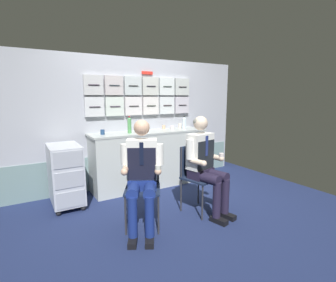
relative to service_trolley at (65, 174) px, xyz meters
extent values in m
cube|color=#1B264D|center=(1.23, -0.92, -0.48)|extent=(4.80, 4.80, 0.04)
cube|color=#A4A7B5|center=(1.23, 0.46, 0.61)|extent=(4.20, 0.06, 2.15)
cube|color=slate|center=(1.23, 0.42, -0.19)|extent=(4.12, 0.01, 0.56)
cube|color=silver|center=(0.54, 0.40, 0.89)|extent=(0.30, 0.06, 0.31)
cylinder|color=#251C29|center=(0.54, 0.36, 0.89)|extent=(0.17, 0.01, 0.01)
cube|color=silver|center=(0.87, 0.40, 0.89)|extent=(0.30, 0.06, 0.31)
cylinder|color=#28212F|center=(0.87, 0.36, 0.89)|extent=(0.17, 0.01, 0.01)
cube|color=silver|center=(1.20, 0.40, 0.89)|extent=(0.30, 0.06, 0.31)
cylinder|color=black|center=(1.20, 0.36, 0.89)|extent=(0.17, 0.01, 0.01)
cube|color=silver|center=(1.52, 0.40, 0.89)|extent=(0.30, 0.06, 0.31)
cylinder|color=#242B22|center=(1.52, 0.36, 0.89)|extent=(0.17, 0.01, 0.01)
cube|color=silver|center=(1.85, 0.40, 0.89)|extent=(0.30, 0.06, 0.31)
cylinder|color=#291F22|center=(1.85, 0.36, 0.89)|extent=(0.17, 0.01, 0.01)
cube|color=#B8B3C1|center=(2.17, 0.40, 0.89)|extent=(0.30, 0.06, 0.31)
cylinder|color=black|center=(2.17, 0.36, 0.89)|extent=(0.17, 0.01, 0.01)
cube|color=#B3B3B7|center=(0.54, 0.40, 1.22)|extent=(0.30, 0.06, 0.31)
cylinder|color=#261C2B|center=(0.54, 0.36, 1.22)|extent=(0.17, 0.01, 0.01)
cube|color=#B4ADAF|center=(0.87, 0.40, 1.22)|extent=(0.30, 0.06, 0.31)
cylinder|color=#1E282E|center=(0.87, 0.36, 1.22)|extent=(0.17, 0.01, 0.01)
cube|color=#B1BABD|center=(1.20, 0.40, 1.22)|extent=(0.30, 0.06, 0.31)
cylinder|color=#262626|center=(1.20, 0.36, 1.22)|extent=(0.17, 0.01, 0.01)
cube|color=#B9BBB5|center=(1.52, 0.40, 1.22)|extent=(0.30, 0.06, 0.31)
cylinder|color=#24202C|center=(1.52, 0.36, 1.22)|extent=(0.17, 0.01, 0.01)
cube|color=silver|center=(1.85, 0.40, 1.22)|extent=(0.30, 0.06, 0.31)
cylinder|color=#212A26|center=(1.85, 0.36, 1.22)|extent=(0.17, 0.01, 0.01)
cube|color=#B1B7B5|center=(2.17, 0.40, 1.22)|extent=(0.30, 0.06, 0.31)
cylinder|color=#2A262B|center=(2.17, 0.36, 1.22)|extent=(0.17, 0.01, 0.01)
cube|color=red|center=(1.47, 0.41, 1.44)|extent=(0.20, 0.02, 0.05)
cube|color=#B7BDBA|center=(1.39, 0.17, -0.01)|extent=(1.97, 0.52, 0.91)
cube|color=#A7AEAB|center=(1.39, 0.17, 0.46)|extent=(2.01, 0.53, 0.03)
sphere|color=black|center=(-0.16, -0.27, -0.43)|extent=(0.07, 0.07, 0.07)
sphere|color=black|center=(0.16, -0.27, -0.43)|extent=(0.07, 0.07, 0.07)
sphere|color=black|center=(-0.16, 0.28, -0.43)|extent=(0.07, 0.07, 0.07)
sphere|color=black|center=(0.16, 0.28, -0.43)|extent=(0.07, 0.07, 0.07)
cube|color=silver|center=(0.00, 0.00, 0.00)|extent=(0.40, 0.64, 0.79)
cube|color=#A4A9B6|center=(0.00, -0.32, -0.26)|extent=(0.35, 0.01, 0.21)
cube|color=#A4A9B6|center=(0.00, -0.32, 0.00)|extent=(0.35, 0.01, 0.21)
cube|color=#A4A9B6|center=(0.00, -0.32, 0.27)|extent=(0.35, 0.01, 0.21)
cylinder|color=#28282D|center=(0.00, -0.30, 0.38)|extent=(0.32, 0.02, 0.02)
cylinder|color=#2D2D33|center=(0.42, -1.15, -0.24)|extent=(0.02, 0.02, 0.45)
cylinder|color=#2D2D33|center=(0.74, -1.32, -0.24)|extent=(0.02, 0.02, 0.45)
cylinder|color=#2D2D33|center=(0.59, -0.83, -0.24)|extent=(0.02, 0.02, 0.45)
cylinder|color=#2D2D33|center=(0.91, -1.01, -0.24)|extent=(0.02, 0.02, 0.45)
cube|color=#18233C|center=(0.66, -1.08, -0.01)|extent=(0.54, 0.54, 0.02)
cube|color=#18233C|center=(0.76, -0.91, 0.21)|extent=(0.34, 0.20, 0.40)
cylinder|color=#2D2D33|center=(0.59, -0.83, 0.21)|extent=(0.02, 0.02, 0.40)
cylinder|color=#2D2D33|center=(0.91, -1.01, 0.21)|extent=(0.02, 0.02, 0.40)
cube|color=black|center=(0.42, -1.35, -0.43)|extent=(0.18, 0.24, 0.06)
cube|color=black|center=(0.57, -1.44, -0.43)|extent=(0.18, 0.24, 0.06)
cylinder|color=navy|center=(0.43, -1.32, -0.18)|extent=(0.10, 0.10, 0.44)
cylinder|color=navy|center=(0.59, -1.40, -0.18)|extent=(0.10, 0.10, 0.44)
cylinder|color=navy|center=(0.51, -1.18, 0.06)|extent=(0.28, 0.38, 0.13)
cylinder|color=navy|center=(0.67, -1.26, 0.06)|extent=(0.28, 0.38, 0.13)
cube|color=navy|center=(0.66, -1.08, 0.07)|extent=(0.38, 0.33, 0.12)
cube|color=white|center=(0.67, -1.06, 0.35)|extent=(0.39, 0.33, 0.45)
cube|color=black|center=(0.63, -1.15, 0.32)|extent=(0.28, 0.16, 0.36)
cube|color=black|center=(0.62, -1.15, 0.43)|extent=(0.04, 0.03, 0.25)
cylinder|color=white|center=(0.50, -0.97, 0.40)|extent=(0.08, 0.08, 0.24)
cylinder|color=#DBAB8C|center=(0.47, -1.06, 0.26)|extent=(0.17, 0.23, 0.07)
sphere|color=#DBAB8C|center=(0.42, -1.15, 0.26)|extent=(0.08, 0.08, 0.08)
cylinder|color=white|center=(0.85, -1.16, 0.40)|extent=(0.08, 0.08, 0.24)
cylinder|color=#DBAB8C|center=(0.78, -1.24, 0.26)|extent=(0.17, 0.23, 0.07)
sphere|color=#DBAB8C|center=(0.74, -1.32, 0.26)|extent=(0.08, 0.08, 0.08)
cylinder|color=silver|center=(0.74, -1.32, 0.30)|extent=(0.06, 0.06, 0.06)
sphere|color=#DBAB8C|center=(0.67, -1.06, 0.71)|extent=(0.18, 0.18, 0.18)
ellipsoid|color=tan|center=(0.68, -1.05, 0.72)|extent=(0.23, 0.22, 0.12)
cylinder|color=#2D2D33|center=(1.36, -1.31, -0.24)|extent=(0.02, 0.02, 0.45)
cylinder|color=#2D2D33|center=(1.71, -1.23, -0.24)|extent=(0.02, 0.02, 0.45)
cylinder|color=#2D2D33|center=(1.28, -0.96, -0.24)|extent=(0.02, 0.02, 0.45)
cylinder|color=#2D2D33|center=(1.63, -0.87, -0.24)|extent=(0.02, 0.02, 0.45)
cube|color=#18233C|center=(1.49, -1.09, -0.01)|extent=(0.48, 0.48, 0.02)
cube|color=#18233C|center=(1.45, -0.91, 0.21)|extent=(0.36, 0.11, 0.40)
cylinder|color=#2D2D33|center=(1.28, -0.96, 0.21)|extent=(0.02, 0.02, 0.40)
cylinder|color=#2D2D33|center=(1.63, -0.87, 0.21)|extent=(0.02, 0.02, 0.40)
cube|color=black|center=(1.49, -1.47, -0.43)|extent=(0.14, 0.23, 0.06)
cube|color=black|center=(1.66, -1.43, -0.43)|extent=(0.14, 0.23, 0.06)
cylinder|color=#201A30|center=(1.48, -1.43, -0.18)|extent=(0.10, 0.10, 0.44)
cylinder|color=#201A30|center=(1.65, -1.39, -0.18)|extent=(0.10, 0.10, 0.44)
cylinder|color=#201A30|center=(1.44, -1.27, 0.06)|extent=(0.21, 0.38, 0.13)
cylinder|color=#201A30|center=(1.62, -1.23, 0.06)|extent=(0.21, 0.38, 0.13)
cube|color=#201A30|center=(1.49, -1.09, 0.07)|extent=(0.36, 0.27, 0.12)
cube|color=white|center=(1.49, -1.07, 0.35)|extent=(0.38, 0.26, 0.46)
cube|color=black|center=(1.51, -1.17, 0.32)|extent=(0.31, 0.08, 0.37)
cube|color=navy|center=(1.51, -1.18, 0.44)|extent=(0.04, 0.02, 0.26)
cylinder|color=white|center=(1.29, -1.12, 0.40)|extent=(0.08, 0.08, 0.25)
cylinder|color=beige|center=(1.34, -1.21, 0.26)|extent=(0.12, 0.24, 0.07)
sphere|color=beige|center=(1.36, -1.31, 0.26)|extent=(0.08, 0.08, 0.08)
cylinder|color=white|center=(1.68, -1.03, 0.40)|extent=(0.08, 0.08, 0.25)
cylinder|color=beige|center=(1.69, -1.13, 0.26)|extent=(0.12, 0.24, 0.07)
sphere|color=beige|center=(1.71, -1.23, 0.26)|extent=(0.08, 0.08, 0.08)
cylinder|color=silver|center=(1.71, -1.23, 0.30)|extent=(0.06, 0.06, 0.06)
sphere|color=beige|center=(1.49, -1.07, 0.71)|extent=(0.18, 0.18, 0.18)
ellipsoid|color=gray|center=(1.49, -1.06, 0.73)|extent=(0.21, 0.20, 0.13)
cylinder|color=#509856|center=(1.00, 0.11, 0.59)|extent=(0.06, 0.06, 0.23)
cone|color=#509856|center=(1.00, 0.11, 0.71)|extent=(0.06, 0.06, 0.02)
cylinder|color=red|center=(1.00, 0.11, 0.74)|extent=(0.03, 0.03, 0.02)
cylinder|color=silver|center=(2.05, 0.12, 0.57)|extent=(0.07, 0.07, 0.19)
cone|color=silver|center=(2.05, 0.12, 0.68)|extent=(0.07, 0.07, 0.02)
cylinder|color=black|center=(2.05, 0.12, 0.70)|extent=(0.03, 0.03, 0.02)
cylinder|color=tan|center=(1.75, 0.34, 0.51)|extent=(0.06, 0.06, 0.07)
cylinder|color=#382114|center=(1.75, 0.34, 0.54)|extent=(0.05, 0.05, 0.01)
cylinder|color=navy|center=(0.60, 0.19, 0.51)|extent=(0.06, 0.06, 0.07)
cylinder|color=#382114|center=(0.60, 0.19, 0.54)|extent=(0.05, 0.05, 0.01)
cylinder|color=beige|center=(2.05, 0.27, 0.52)|extent=(0.06, 0.06, 0.09)
cylinder|color=#382114|center=(2.05, 0.27, 0.56)|extent=(0.05, 0.05, 0.01)
cylinder|color=silver|center=(1.86, 0.22, 0.51)|extent=(0.07, 0.07, 0.06)
cylinder|color=#382114|center=(1.86, 0.22, 0.53)|extent=(0.06, 0.06, 0.01)
camera|label=1|loc=(-0.51, -3.65, 1.05)|focal=27.45mm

